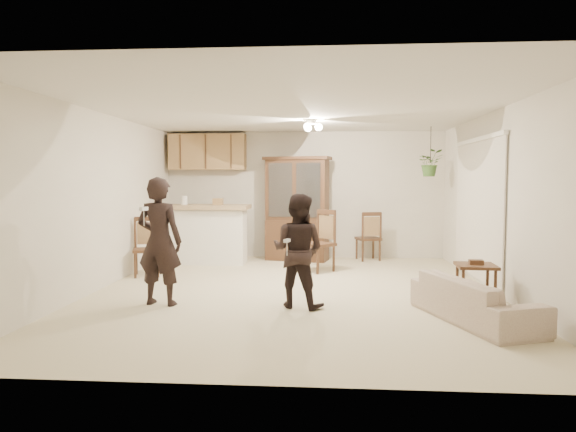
# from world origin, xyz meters

# --- Properties ---
(floor) EXTENTS (6.50, 6.50, 0.00)m
(floor) POSITION_xyz_m (0.00, 0.00, 0.00)
(floor) COLOR beige
(floor) RESTS_ON ground
(ceiling) EXTENTS (5.50, 6.50, 0.02)m
(ceiling) POSITION_xyz_m (0.00, 0.00, 2.50)
(ceiling) COLOR silver
(ceiling) RESTS_ON wall_back
(wall_back) EXTENTS (5.50, 0.02, 2.50)m
(wall_back) POSITION_xyz_m (0.00, 3.25, 1.25)
(wall_back) COLOR beige
(wall_back) RESTS_ON ground
(wall_front) EXTENTS (5.50, 0.02, 2.50)m
(wall_front) POSITION_xyz_m (0.00, -3.25, 1.25)
(wall_front) COLOR beige
(wall_front) RESTS_ON ground
(wall_left) EXTENTS (0.02, 6.50, 2.50)m
(wall_left) POSITION_xyz_m (-2.75, 0.00, 1.25)
(wall_left) COLOR beige
(wall_left) RESTS_ON ground
(wall_right) EXTENTS (0.02, 6.50, 2.50)m
(wall_right) POSITION_xyz_m (2.75, 0.00, 1.25)
(wall_right) COLOR beige
(wall_right) RESTS_ON ground
(breakfast_bar) EXTENTS (1.60, 0.55, 1.00)m
(breakfast_bar) POSITION_xyz_m (-1.85, 2.35, 0.50)
(breakfast_bar) COLOR white
(breakfast_bar) RESTS_ON floor
(bar_top) EXTENTS (1.75, 0.70, 0.08)m
(bar_top) POSITION_xyz_m (-1.85, 2.35, 1.05)
(bar_top) COLOR tan
(bar_top) RESTS_ON breakfast_bar
(upper_cabinets) EXTENTS (1.50, 0.34, 0.70)m
(upper_cabinets) POSITION_xyz_m (-1.90, 3.07, 2.10)
(upper_cabinets) COLOR brown
(upper_cabinets) RESTS_ON wall_back
(vertical_blinds) EXTENTS (0.06, 2.30, 2.10)m
(vertical_blinds) POSITION_xyz_m (2.71, 0.90, 1.10)
(vertical_blinds) COLOR beige
(vertical_blinds) RESTS_ON wall_right
(ceiling_fixture) EXTENTS (0.36, 0.36, 0.20)m
(ceiling_fixture) POSITION_xyz_m (0.20, 1.20, 2.40)
(ceiling_fixture) COLOR #FFEDBF
(ceiling_fixture) RESTS_ON ceiling
(hanging_plant) EXTENTS (0.43, 0.37, 0.48)m
(hanging_plant) POSITION_xyz_m (2.30, 2.40, 1.85)
(hanging_plant) COLOR #335A24
(hanging_plant) RESTS_ON ceiling
(plant_cord) EXTENTS (0.01, 0.01, 0.65)m
(plant_cord) POSITION_xyz_m (2.30, 2.40, 2.17)
(plant_cord) COLOR black
(plant_cord) RESTS_ON ceiling
(sofa) EXTENTS (1.31, 2.01, 0.73)m
(sofa) POSITION_xyz_m (2.06, -1.32, 0.37)
(sofa) COLOR beige
(sofa) RESTS_ON floor
(adult) EXTENTS (0.72, 0.53, 1.80)m
(adult) POSITION_xyz_m (-1.61, -0.83, 0.90)
(adult) COLOR black
(adult) RESTS_ON floor
(child) EXTENTS (0.79, 0.71, 1.35)m
(child) POSITION_xyz_m (0.10, -0.81, 0.68)
(child) COLOR black
(child) RESTS_ON floor
(china_hutch) EXTENTS (1.34, 0.74, 1.99)m
(china_hutch) POSITION_xyz_m (-0.11, 2.85, 0.98)
(china_hutch) COLOR #3E2616
(china_hutch) RESTS_ON floor
(side_table) EXTENTS (0.49, 0.49, 0.57)m
(side_table) POSITION_xyz_m (2.28, -0.58, 0.26)
(side_table) COLOR #3E2616
(side_table) RESTS_ON floor
(chair_bar) EXTENTS (0.53, 0.53, 0.95)m
(chair_bar) POSITION_xyz_m (-2.45, 1.04, 0.27)
(chair_bar) COLOR #3E2616
(chair_bar) RESTS_ON floor
(chair_hutch_left) EXTENTS (0.65, 0.65, 1.04)m
(chair_hutch_left) POSITION_xyz_m (0.30, 1.64, 0.29)
(chair_hutch_left) COLOR #3E2616
(chair_hutch_left) RESTS_ON floor
(chair_hutch_right) EXTENTS (0.51, 0.51, 0.94)m
(chair_hutch_right) POSITION_xyz_m (1.26, 2.95, 0.27)
(chair_hutch_right) COLOR #3E2616
(chair_hutch_right) RESTS_ON floor
(controller_adult) EXTENTS (0.06, 0.14, 0.04)m
(controller_adult) POSITION_xyz_m (-1.67, -1.20, 1.21)
(controller_adult) COLOR silver
(controller_adult) RESTS_ON adult
(controller_child) EXTENTS (0.08, 0.13, 0.04)m
(controller_child) POSITION_xyz_m (-0.01, -1.12, 0.85)
(controller_child) COLOR silver
(controller_child) RESTS_ON child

